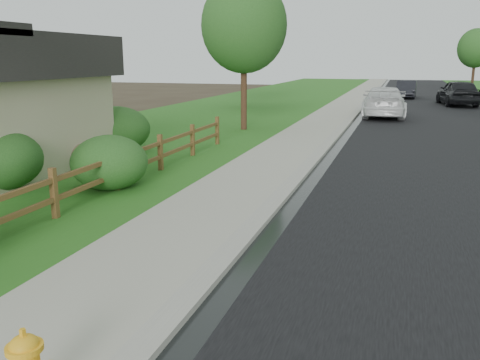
% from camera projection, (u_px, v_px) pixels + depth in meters
% --- Properties ---
extents(road, '(8.00, 90.00, 0.02)m').
position_uv_depth(road, '(426.00, 105.00, 35.59)').
color(road, black).
rests_on(road, ground).
extents(curb, '(0.40, 90.00, 0.12)m').
position_uv_depth(curb, '(365.00, 103.00, 36.82)').
color(curb, gray).
rests_on(curb, ground).
extents(wet_gutter, '(0.50, 90.00, 0.00)m').
position_uv_depth(wet_gutter, '(370.00, 104.00, 36.72)').
color(wet_gutter, black).
rests_on(wet_gutter, road).
extents(sidewalk, '(2.20, 90.00, 0.10)m').
position_uv_depth(sidewalk, '(347.00, 103.00, 37.20)').
color(sidewalk, '#A4A18F').
rests_on(sidewalk, ground).
extents(grass_strip, '(1.60, 90.00, 0.06)m').
position_uv_depth(grass_strip, '(321.00, 102.00, 37.76)').
color(grass_strip, '#275D1A').
rests_on(grass_strip, ground).
extents(lawn_near, '(9.00, 90.00, 0.04)m').
position_uv_depth(lawn_near, '(254.00, 101.00, 39.29)').
color(lawn_near, '#275D1A').
rests_on(lawn_near, ground).
extents(ranch_fence, '(0.12, 16.92, 1.10)m').
position_uv_depth(ranch_fence, '(88.00, 178.00, 11.35)').
color(ranch_fence, '#52351B').
rests_on(ranch_fence, ground).
extents(white_suv, '(2.60, 5.86, 1.67)m').
position_uv_depth(white_suv, '(384.00, 102.00, 28.43)').
color(white_suv, silver).
rests_on(white_suv, road).
extents(dark_car_mid, '(2.80, 5.49, 1.79)m').
position_uv_depth(dark_car_mid, '(458.00, 92.00, 35.36)').
color(dark_car_mid, black).
rests_on(dark_car_mid, road).
extents(dark_car_far, '(1.70, 4.41, 1.43)m').
position_uv_depth(dark_car_far, '(406.00, 89.00, 42.05)').
color(dark_car_far, black).
rests_on(dark_car_far, road).
extents(boulder, '(1.27, 1.03, 0.77)m').
position_uv_depth(boulder, '(80.00, 157.00, 15.01)').
color(boulder, brown).
rests_on(boulder, ground).
extents(shrub_c, '(2.22, 2.22, 1.38)m').
position_uv_depth(shrub_c, '(109.00, 163.00, 12.69)').
color(shrub_c, '#1F4A1A').
rests_on(shrub_c, ground).
extents(shrub_d, '(2.73, 2.73, 1.61)m').
position_uv_depth(shrub_d, '(116.00, 129.00, 17.76)').
color(shrub_d, '#1F4A1A').
rests_on(shrub_d, ground).
extents(tree_near_left, '(3.80, 3.80, 6.74)m').
position_uv_depth(tree_near_left, '(244.00, 25.00, 22.34)').
color(tree_near_left, '#321F14').
rests_on(tree_near_left, ground).
extents(tree_mid_left, '(4.46, 4.46, 7.97)m').
position_uv_depth(tree_mid_left, '(244.00, 22.00, 32.32)').
color(tree_mid_left, '#321F14').
rests_on(tree_mid_left, ground).
extents(tree_far_right, '(3.18, 3.18, 5.87)m').
position_uv_depth(tree_far_right, '(476.00, 48.00, 45.83)').
color(tree_far_right, '#321F14').
rests_on(tree_far_right, ground).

